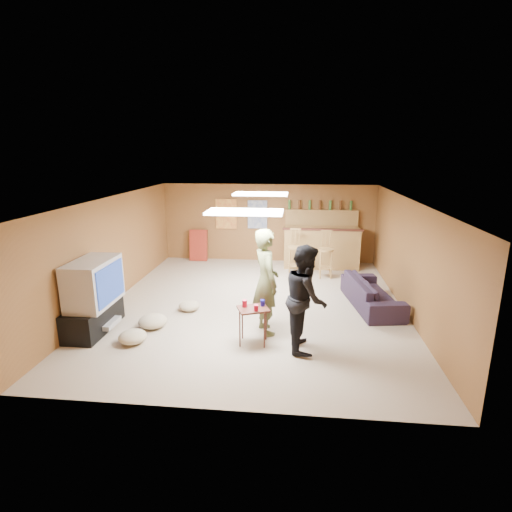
# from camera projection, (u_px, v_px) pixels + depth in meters

# --- Properties ---
(ground) EXTENTS (7.00, 7.00, 0.00)m
(ground) POSITION_uv_depth(u_px,v_px,m) (255.00, 305.00, 8.30)
(ground) COLOR tan
(ground) RESTS_ON ground
(ceiling) EXTENTS (6.00, 7.00, 0.02)m
(ceiling) POSITION_uv_depth(u_px,v_px,m) (255.00, 199.00, 7.73)
(ceiling) COLOR silver
(ceiling) RESTS_ON ground
(wall_back) EXTENTS (6.00, 0.02, 2.20)m
(wall_back) POSITION_uv_depth(u_px,v_px,m) (268.00, 223.00, 11.38)
(wall_back) COLOR brown
(wall_back) RESTS_ON ground
(wall_front) EXTENTS (6.00, 0.02, 2.20)m
(wall_front) POSITION_uv_depth(u_px,v_px,m) (223.00, 329.00, 4.65)
(wall_front) COLOR brown
(wall_front) RESTS_ON ground
(wall_left) EXTENTS (0.02, 7.00, 2.20)m
(wall_left) POSITION_uv_depth(u_px,v_px,m) (112.00, 250.00, 8.32)
(wall_left) COLOR brown
(wall_left) RESTS_ON ground
(wall_right) EXTENTS (0.02, 7.00, 2.20)m
(wall_right) POSITION_uv_depth(u_px,v_px,m) (409.00, 258.00, 7.71)
(wall_right) COLOR brown
(wall_right) RESTS_ON ground
(tv_stand) EXTENTS (0.55, 1.30, 0.50)m
(tv_stand) POSITION_uv_depth(u_px,v_px,m) (94.00, 317.00, 7.07)
(tv_stand) COLOR black
(tv_stand) RESTS_ON ground
(dvd_box) EXTENTS (0.35, 0.50, 0.08)m
(dvd_box) POSITION_uv_depth(u_px,v_px,m) (106.00, 323.00, 7.07)
(dvd_box) COLOR #B2B2B7
(dvd_box) RESTS_ON tv_stand
(tv_body) EXTENTS (0.60, 1.10, 0.80)m
(tv_body) POSITION_uv_depth(u_px,v_px,m) (93.00, 283.00, 6.89)
(tv_body) COLOR #B2B2B7
(tv_body) RESTS_ON tv_stand
(tv_screen) EXTENTS (0.02, 0.95, 0.65)m
(tv_screen) POSITION_uv_depth(u_px,v_px,m) (111.00, 283.00, 6.86)
(tv_screen) COLOR navy
(tv_screen) RESTS_ON tv_body
(bar_counter) EXTENTS (2.00, 0.60, 1.10)m
(bar_counter) POSITION_uv_depth(u_px,v_px,m) (321.00, 248.00, 10.84)
(bar_counter) COLOR olive
(bar_counter) RESTS_ON ground
(bar_lip) EXTENTS (2.10, 0.12, 0.05)m
(bar_lip) POSITION_uv_depth(u_px,v_px,m) (323.00, 230.00, 10.46)
(bar_lip) COLOR #401C14
(bar_lip) RESTS_ON bar_counter
(bar_shelf) EXTENTS (2.00, 0.18, 0.05)m
(bar_shelf) POSITION_uv_depth(u_px,v_px,m) (322.00, 211.00, 11.03)
(bar_shelf) COLOR olive
(bar_shelf) RESTS_ON bar_backing
(bar_backing) EXTENTS (2.00, 0.14, 0.60)m
(bar_backing) POSITION_uv_depth(u_px,v_px,m) (321.00, 221.00, 11.13)
(bar_backing) COLOR olive
(bar_backing) RESTS_ON bar_counter
(poster_left) EXTENTS (0.60, 0.03, 0.85)m
(poster_left) POSITION_uv_depth(u_px,v_px,m) (226.00, 214.00, 11.40)
(poster_left) COLOR #BF3F26
(poster_left) RESTS_ON wall_back
(poster_right) EXTENTS (0.55, 0.03, 0.80)m
(poster_right) POSITION_uv_depth(u_px,v_px,m) (257.00, 215.00, 11.31)
(poster_right) COLOR #334C99
(poster_right) RESTS_ON wall_back
(folding_chair_stack) EXTENTS (0.50, 0.26, 0.91)m
(folding_chair_stack) POSITION_uv_depth(u_px,v_px,m) (199.00, 245.00, 11.56)
(folding_chair_stack) COLOR maroon
(folding_chair_stack) RESTS_ON ground
(ceiling_panel_front) EXTENTS (1.20, 0.60, 0.04)m
(ceiling_panel_front) POSITION_uv_depth(u_px,v_px,m) (245.00, 212.00, 6.30)
(ceiling_panel_front) COLOR white
(ceiling_panel_front) RESTS_ON ceiling
(ceiling_panel_back) EXTENTS (1.20, 0.60, 0.04)m
(ceiling_panel_back) POSITION_uv_depth(u_px,v_px,m) (261.00, 194.00, 8.90)
(ceiling_panel_back) COLOR white
(ceiling_panel_back) RESTS_ON ceiling
(person_olive) EXTENTS (0.68, 0.80, 1.86)m
(person_olive) POSITION_uv_depth(u_px,v_px,m) (266.00, 282.00, 6.85)
(person_olive) COLOR brown
(person_olive) RESTS_ON ground
(person_black) EXTENTS (0.71, 0.88, 1.71)m
(person_black) POSITION_uv_depth(u_px,v_px,m) (306.00, 298.00, 6.30)
(person_black) COLOR black
(person_black) RESTS_ON ground
(sofa) EXTENTS (1.07, 2.06, 0.57)m
(sofa) POSITION_uv_depth(u_px,v_px,m) (372.00, 293.00, 8.16)
(sofa) COLOR black
(sofa) RESTS_ON ground
(tray_table) EXTENTS (0.59, 0.53, 0.62)m
(tray_table) POSITION_uv_depth(u_px,v_px,m) (253.00, 326.00, 6.58)
(tray_table) COLOR #401C14
(tray_table) RESTS_ON ground
(cup_red_near) EXTENTS (0.10, 0.10, 0.12)m
(cup_red_near) POSITION_uv_depth(u_px,v_px,m) (245.00, 303.00, 6.54)
(cup_red_near) COLOR red
(cup_red_near) RESTS_ON tray_table
(cup_red_far) EXTENTS (0.09, 0.09, 0.10)m
(cup_red_far) POSITION_uv_depth(u_px,v_px,m) (256.00, 308.00, 6.38)
(cup_red_far) COLOR red
(cup_red_far) RESTS_ON tray_table
(cup_blue) EXTENTS (0.08, 0.08, 0.10)m
(cup_blue) POSITION_uv_depth(u_px,v_px,m) (263.00, 303.00, 6.58)
(cup_blue) COLOR #17148F
(cup_blue) RESTS_ON tray_table
(bar_stool_left) EXTENTS (0.49, 0.49, 1.24)m
(bar_stool_left) POSITION_uv_depth(u_px,v_px,m) (295.00, 251.00, 10.19)
(bar_stool_left) COLOR olive
(bar_stool_left) RESTS_ON ground
(bar_stool_right) EXTENTS (0.46, 0.46, 1.21)m
(bar_stool_right) POSITION_uv_depth(u_px,v_px,m) (326.00, 254.00, 9.95)
(bar_stool_right) COLOR olive
(bar_stool_right) RESTS_ON ground
(cushion_near_tv) EXTENTS (0.63, 0.63, 0.23)m
(cushion_near_tv) POSITION_uv_depth(u_px,v_px,m) (153.00, 321.00, 7.23)
(cushion_near_tv) COLOR tan
(cushion_near_tv) RESTS_ON ground
(cushion_mid) EXTENTS (0.54, 0.54, 0.19)m
(cushion_mid) POSITION_uv_depth(u_px,v_px,m) (189.00, 306.00, 8.00)
(cushion_mid) COLOR tan
(cushion_mid) RESTS_ON ground
(cushion_far) EXTENTS (0.56, 0.56, 0.21)m
(cushion_far) POSITION_uv_depth(u_px,v_px,m) (133.00, 337.00, 6.65)
(cushion_far) COLOR tan
(cushion_far) RESTS_ON ground
(bottle_row) EXTENTS (1.76, 0.08, 0.26)m
(bottle_row) POSITION_uv_depth(u_px,v_px,m) (320.00, 205.00, 10.98)
(bottle_row) COLOR #3F7233
(bottle_row) RESTS_ON bar_shelf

